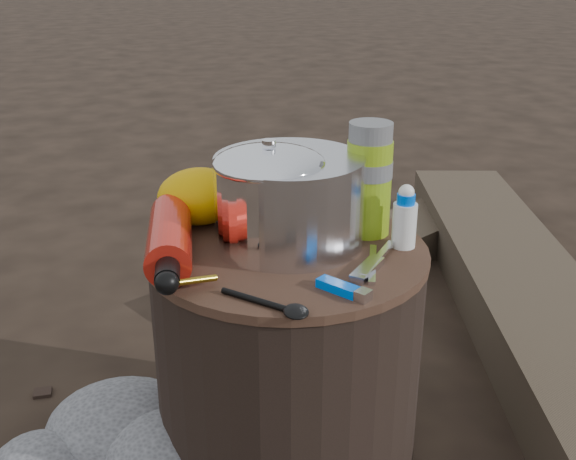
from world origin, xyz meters
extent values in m
plane|color=black|center=(0.00, 0.00, 0.00)|extent=(60.00, 60.00, 0.00)
cylinder|color=black|center=(0.00, 0.00, 0.22)|extent=(0.48, 0.48, 0.45)
cube|color=#44372A|center=(0.71, 0.35, 0.07)|extent=(0.68, 1.80, 0.15)
cube|color=#44372A|center=(0.47, 0.81, 0.05)|extent=(1.16, 0.80, 0.10)
cylinder|color=silver|center=(0.01, 0.02, 0.52)|extent=(0.26, 0.26, 0.16)
cylinder|color=white|center=(-0.03, 0.00, 0.54)|extent=(0.18, 0.18, 0.18)
cylinder|color=#86AE19|center=(0.16, 0.04, 0.55)|extent=(0.08, 0.08, 0.20)
cylinder|color=black|center=(0.10, 0.17, 0.51)|extent=(0.08, 0.08, 0.12)
ellipsoid|color=#F1AE03|center=(-0.14, 0.15, 0.50)|extent=(0.16, 0.13, 0.11)
cube|color=navy|center=(0.01, 0.15, 0.52)|extent=(0.12, 0.04, 0.14)
cube|color=#005DF7|center=(0.04, -0.17, 0.45)|extent=(0.07, 0.09, 0.02)
cube|color=silver|center=(0.10, -0.12, 0.45)|extent=(0.08, 0.08, 0.01)
cylinder|color=white|center=(0.20, -0.03, 0.50)|extent=(0.04, 0.04, 0.10)
camera|label=1|loc=(-0.24, -1.09, 0.94)|focal=43.82mm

